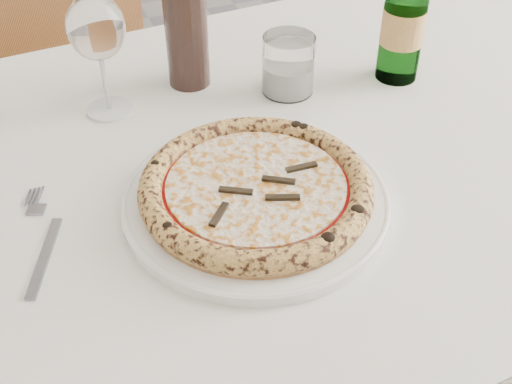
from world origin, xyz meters
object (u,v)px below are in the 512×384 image
pizza (256,188)px  tumbler (288,68)px  wine_bottle (185,15)px  plate (256,199)px  dining_table (231,209)px  beer_bottle (404,17)px  wine_glass (96,30)px  chair_far (83,57)px

pizza → tumbler: 0.27m
tumbler → wine_bottle: bearing=149.8°
tumbler → plate: bearing=-121.1°
dining_table → wine_bottle: 0.29m
tumbler → beer_bottle: beer_bottle is taller
pizza → tumbler: bearing=58.9°
dining_table → plate: bearing=-90.0°
plate → wine_glass: bearing=114.6°
chair_far → wine_glass: wine_glass is taller
wine_glass → beer_bottle: beer_bottle is taller
chair_far → plate: size_ratio=2.87×
dining_table → wine_bottle: wine_bottle is taller
pizza → beer_bottle: (0.32, 0.21, 0.07)m
chair_far → dining_table: bearing=-82.6°
wine_glass → beer_bottle: bearing=-8.0°
wine_glass → beer_bottle: size_ratio=0.71×
dining_table → wine_glass: bearing=125.7°
wine_glass → wine_bottle: size_ratio=0.68×
chair_far → pizza: chair_far is taller
plate → tumbler: 0.27m
pizza → wine_glass: size_ratio=1.58×
tumbler → wine_glass: bearing=171.3°
wine_glass → beer_bottle: (0.44, -0.06, -0.03)m
wine_glass → tumbler: wine_glass is taller
tumbler → beer_bottle: size_ratio=0.35×
dining_table → wine_bottle: bearing=87.8°
wine_glass → wine_bottle: (0.13, 0.04, -0.02)m
pizza → beer_bottle: size_ratio=1.12×
tumbler → dining_table: bearing=-136.5°
chair_far → wine_bottle: 0.68m
beer_bottle → wine_bottle: bearing=162.3°
chair_far → plate: (0.10, -0.89, 0.23)m
pizza → wine_glass: wine_glass is taller
wine_glass → wine_bottle: bearing=15.4°
beer_bottle → pizza: bearing=-146.3°
wine_bottle → plate: bearing=-91.5°
chair_far → tumbler: chair_far is taller
dining_table → wine_glass: (-0.13, 0.17, 0.22)m
plate → wine_glass: 0.32m
pizza → chair_far: bearing=96.6°
dining_table → wine_glass: wine_glass is taller
plate → dining_table: bearing=90.0°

